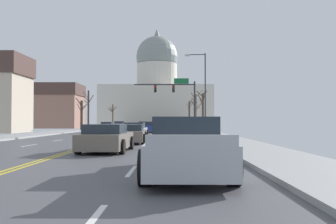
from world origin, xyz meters
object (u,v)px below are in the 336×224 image
sedan_oncoming_01 (119,125)px  pedestrian_01 (207,124)px  signal_gantry (177,93)px  sedan_near_02 (135,131)px  sedan_near_00 (150,127)px  pedestrian_00 (216,125)px  bicycle_parked (204,131)px  sedan_oncoming_00 (107,126)px  sedan_oncoming_02 (143,124)px  street_lamp_right (203,86)px  sedan_near_03 (130,134)px  sedan_near_04 (106,139)px  pickup_truck_near_05 (186,148)px  sedan_near_01 (178,129)px

sedan_oncoming_01 → pedestrian_01: 35.67m
signal_gantry → sedan_near_02: 17.63m
sedan_near_00 → pedestrian_00: (7.07, -7.29, 0.42)m
sedan_near_00 → sedan_oncoming_01: sedan_oncoming_01 is taller
sedan_near_00 → sedan_near_02: 13.23m
sedan_oncoming_01 → bicycle_parked: size_ratio=2.48×
sedan_oncoming_00 → bicycle_parked: sedan_oncoming_00 is taller
sedan_oncoming_02 → street_lamp_right: bearing=-76.6°
sedan_near_03 → sedan_oncoming_00: 32.05m
sedan_near_04 → pedestrian_01: (6.26, 16.69, 0.47)m
sedan_oncoming_01 → pickup_truck_near_05: bearing=-80.0°
sedan_oncoming_02 → signal_gantry: bearing=-77.6°
sedan_oncoming_01 → pedestrian_01: bearing=-68.7°
street_lamp_right → pedestrian_01: 6.48m
sedan_near_01 → sedan_near_03: (-3.33, -14.15, 0.01)m
sedan_oncoming_02 → sedan_near_00: bearing=-84.1°
pedestrian_00 → sedan_near_02: bearing=-141.5°
sedan_near_01 → sedan_oncoming_00: bearing=121.3°
street_lamp_right → sedan_oncoming_00: (-13.00, 15.86, -4.53)m
sedan_near_02 → sedan_oncoming_02: size_ratio=1.03×
pickup_truck_near_05 → sedan_oncoming_02: size_ratio=1.27×
sedan_near_00 → sedan_oncoming_01: (-7.03, 23.33, 0.01)m
pickup_truck_near_05 → sedan_oncoming_02: bearing=95.5°
sedan_near_02 → sedan_near_03: sedan_near_02 is taller
sedan_near_02 → pedestrian_00: (7.46, 5.94, 0.43)m
street_lamp_right → sedan_near_02: 11.44m
sedan_near_03 → bicycle_parked: sedan_near_03 is taller
street_lamp_right → sedan_near_01: bearing=-154.5°
sedan_near_02 → sedan_oncoming_02: sedan_near_02 is taller
sedan_near_02 → sedan_oncoming_01: size_ratio=0.99×
sedan_near_04 → pedestrian_00: bearing=69.0°
sedan_near_02 → sedan_oncoming_00: bearing=105.4°
sedan_near_04 → pedestrian_00: pedestrian_00 is taller
sedan_near_01 → bicycle_parked: 4.52m
street_lamp_right → sedan_near_01: size_ratio=1.85×
pedestrian_00 → bicycle_parked: pedestrian_00 is taller
sedan_oncoming_02 → pedestrian_01: (9.63, -45.62, 0.49)m
sedan_oncoming_02 → sedan_near_01: bearing=-80.4°
sedan_near_02 → sedan_oncoming_00: sedan_near_02 is taller
sedan_near_01 → sedan_oncoming_02: (-7.05, 41.78, 0.02)m
sedan_near_02 → pedestrian_00: 9.55m
pedestrian_01 → sedan_near_02: bearing=-152.3°
sedan_oncoming_01 → pedestrian_01: pedestrian_01 is taller
sedan_near_01 → sedan_oncoming_01: bearing=109.4°
sedan_oncoming_00 → sedan_oncoming_01: size_ratio=1.04×
sedan_oncoming_00 → bicycle_parked: size_ratio=2.59×
sedan_near_00 → pedestrian_00: bearing=-45.9°
pedestrian_00 → sedan_oncoming_01: bearing=114.7°
sedan_near_00 → pedestrian_01: (5.92, -9.90, 0.47)m
sedan_near_02 → sedan_near_00: bearing=88.3°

